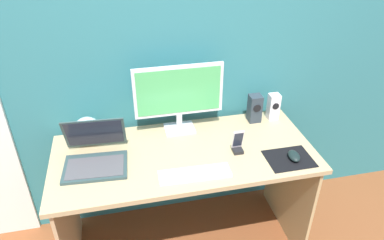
{
  "coord_description": "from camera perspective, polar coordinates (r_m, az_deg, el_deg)",
  "views": [
    {
      "loc": [
        -0.31,
        -1.59,
        1.97
      ],
      "look_at": [
        0.04,
        -0.02,
        0.97
      ],
      "focal_mm": 33.64,
      "sensor_mm": 36.0,
      "label": 1
    }
  ],
  "objects": [
    {
      "name": "speaker_near_monitor",
      "position": [
        2.29,
        9.9,
        1.84
      ],
      "size": [
        0.08,
        0.08,
        0.18
      ],
      "color": "#2A353F",
      "rests_on": "desk"
    },
    {
      "name": "keyboard_external",
      "position": [
        1.87,
        0.46,
        -8.54
      ],
      "size": [
        0.38,
        0.12,
        0.01
      ],
      "primitive_type": "cube",
      "rotation": [
        0.0,
        0.0,
        -0.03
      ],
      "color": "white",
      "rests_on": "desk"
    },
    {
      "name": "phone_in_dock",
      "position": [
        2.02,
        7.27,
        -3.86
      ],
      "size": [
        0.06,
        0.06,
        0.14
      ],
      "color": "black",
      "rests_on": "desk"
    },
    {
      "name": "fishbowl",
      "position": [
        2.15,
        -16.24,
        -1.64
      ],
      "size": [
        0.16,
        0.16,
        0.16
      ],
      "primitive_type": "sphere",
      "color": "silver",
      "rests_on": "desk"
    },
    {
      "name": "speaker_right",
      "position": [
        2.34,
        12.77,
        2.08
      ],
      "size": [
        0.07,
        0.07,
        0.17
      ],
      "color": "white",
      "rests_on": "desk"
    },
    {
      "name": "monitor",
      "position": [
        2.09,
        -2.11,
        3.99
      ],
      "size": [
        0.53,
        0.14,
        0.42
      ],
      "color": "silver",
      "rests_on": "desk"
    },
    {
      "name": "desk",
      "position": [
        2.12,
        -1.22,
        -8.41
      ],
      "size": [
        1.46,
        0.65,
        0.75
      ],
      "color": "tan",
      "rests_on": "ground_plane"
    },
    {
      "name": "wall_back",
      "position": [
        2.12,
        -3.52,
        12.04
      ],
      "size": [
        6.0,
        0.04,
        2.5
      ],
      "primitive_type": "cube",
      "color": "#2E747D",
      "rests_on": "ground_plane"
    },
    {
      "name": "mousepad",
      "position": [
        2.04,
        15.13,
        -5.94
      ],
      "size": [
        0.25,
        0.2,
        0.0
      ],
      "primitive_type": "cube",
      "color": "black",
      "rests_on": "desk"
    },
    {
      "name": "laptop",
      "position": [
        1.99,
        -15.09,
        -5.43
      ],
      "size": [
        0.35,
        0.33,
        0.23
      ],
      "color": "#2C4143",
      "rests_on": "desk"
    },
    {
      "name": "mouse",
      "position": [
        2.04,
        15.87,
        -5.5
      ],
      "size": [
        0.07,
        0.11,
        0.04
      ],
      "primitive_type": "ellipsoid",
      "rotation": [
        0.0,
        0.0,
        -0.13
      ],
      "color": "black",
      "rests_on": "mousepad"
    }
  ]
}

